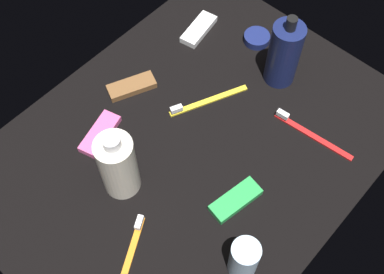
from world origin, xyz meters
TOP-DOWN VIEW (x-y plane):
  - ground_plane at (0.00, 0.00)cm, footprint 84.00×64.00cm
  - lotion_bottle at (25.78, -2.48)cm, footprint 6.76×6.76cm
  - bodywash_bottle at (-15.48, 4.11)cm, footprint 7.04×7.04cm
  - deodorant_stick at (-12.69, -23.43)cm, footprint 5.04×5.04cm
  - toothbrush_yellow at (9.33, 5.02)cm, footprint 16.91×8.48cm
  - toothbrush_orange at (-24.95, -7.56)cm, footprint 16.37×9.69cm
  - toothbrush_red at (18.05, -16.05)cm, footprint 2.92×18.03cm
  - snack_bar_green at (-3.72, -14.58)cm, footprint 10.94×5.77cm
  - snack_bar_white at (23.83, 19.55)cm, footprint 10.95×5.79cm
  - snack_bar_pink at (-11.16, 15.36)cm, footprint 11.10×6.70cm
  - snack_bar_brown at (1.61, 19.25)cm, footprint 11.13×7.89cm
  - cream_tin_left at (30.72, 7.68)cm, footprint 6.03×6.03cm

SIDE VIEW (x-z plane):
  - ground_plane at x=0.00cm, z-range -1.20..0.00cm
  - toothbrush_yellow at x=9.33cm, z-range -0.44..1.66cm
  - toothbrush_orange at x=-24.95cm, z-range -0.44..1.66cm
  - toothbrush_red at x=18.05cm, z-range -0.44..1.66cm
  - snack_bar_green at x=-3.72cm, z-range 0.00..1.50cm
  - snack_bar_white at x=23.83cm, z-range 0.00..1.50cm
  - snack_bar_pink at x=-11.16cm, z-range 0.00..1.50cm
  - snack_bar_brown at x=1.61cm, z-range 0.00..1.50cm
  - cream_tin_left at x=30.72cm, z-range 0.00..1.80cm
  - deodorant_stick at x=-12.69cm, z-range 0.00..9.82cm
  - bodywash_bottle at x=-15.48cm, z-range -0.85..16.15cm
  - lotion_bottle at x=25.78cm, z-range -1.23..16.79cm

